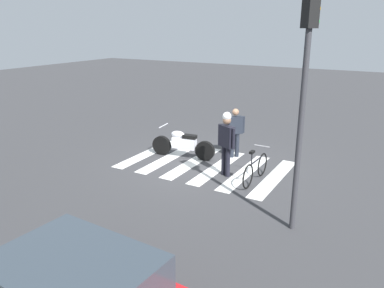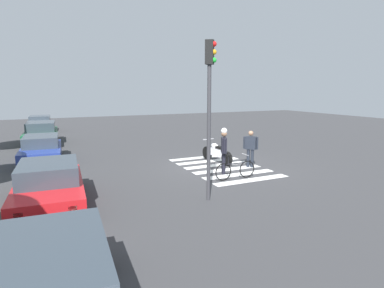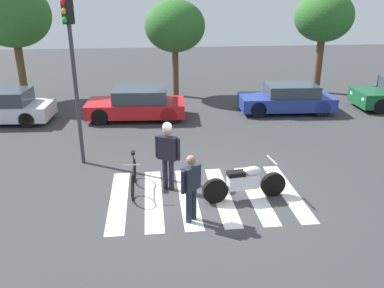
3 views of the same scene
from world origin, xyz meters
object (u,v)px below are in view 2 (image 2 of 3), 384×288
object	(u,v)px
officer_by_motorcycle	(251,147)
car_green_compact	(41,133)
police_motorcycle	(217,153)
officer_on_foot	(224,147)
car_blue_hatchback	(41,149)
car_silver_sedan	(40,124)
leaning_bicycle	(235,170)
car_red_convertible	(49,185)
traffic_light_pole	(210,97)

from	to	relation	value
officer_by_motorcycle	car_green_compact	distance (m)	13.76
police_motorcycle	officer_on_foot	size ratio (longest dim) A/B	1.17
police_motorcycle	car_blue_hatchback	xyz separation A→B (m)	(3.70, 7.60, 0.15)
car_blue_hatchback	car_green_compact	size ratio (longest dim) A/B	0.89
officer_by_motorcycle	car_silver_sedan	distance (m)	19.36
leaning_bicycle	car_green_compact	distance (m)	13.97
officer_by_motorcycle	car_blue_hatchback	bearing A→B (deg)	58.64
officer_on_foot	car_silver_sedan	distance (m)	19.10
police_motorcycle	car_silver_sedan	bearing A→B (deg)	25.86
leaning_bicycle	car_red_convertible	bearing A→B (deg)	90.23
car_silver_sedan	traffic_light_pole	size ratio (longest dim) A/B	0.82
car_red_convertible	car_silver_sedan	bearing A→B (deg)	0.93
car_blue_hatchback	car_silver_sedan	bearing A→B (deg)	0.44
leaning_bicycle	traffic_light_pole	bearing A→B (deg)	128.85
leaning_bicycle	car_red_convertible	size ratio (longest dim) A/B	0.42
officer_by_motorcycle	car_silver_sedan	world-z (taller)	officer_by_motorcycle
officer_by_motorcycle	car_silver_sedan	bearing A→B (deg)	26.33
traffic_light_pole	leaning_bicycle	bearing A→B (deg)	-51.15
car_blue_hatchback	police_motorcycle	bearing A→B (deg)	-115.97
officer_by_motorcycle	car_red_convertible	bearing A→B (deg)	99.58
car_green_compact	car_silver_sedan	world-z (taller)	car_green_compact
leaning_bicycle	car_green_compact	size ratio (longest dim) A/B	0.38
car_green_compact	traffic_light_pole	bearing A→B (deg)	-160.91
leaning_bicycle	officer_by_motorcycle	distance (m)	2.23
leaning_bicycle	car_silver_sedan	size ratio (longest dim) A/B	0.44
car_blue_hatchback	car_silver_sedan	distance (m)	12.17
car_silver_sedan	officer_by_motorcycle	bearing A→B (deg)	-153.67
officer_on_foot	car_red_convertible	distance (m)	6.71
leaning_bicycle	car_blue_hatchback	xyz separation A→B (m)	(6.54, 6.82, 0.23)
traffic_light_pole	car_blue_hatchback	bearing A→B (deg)	30.24
officer_on_foot	car_blue_hatchback	size ratio (longest dim) A/B	0.46
car_blue_hatchback	officer_on_foot	bearing A→B (deg)	-129.39
leaning_bicycle	car_green_compact	xyz separation A→B (m)	(12.18, 6.83, 0.30)
officer_on_foot	officer_by_motorcycle	xyz separation A→B (m)	(0.44, -1.65, -0.19)
car_green_compact	officer_by_motorcycle	bearing A→B (deg)	-141.82
police_motorcycle	car_blue_hatchback	world-z (taller)	car_blue_hatchback
car_red_convertible	car_blue_hatchback	xyz separation A→B (m)	(6.57, 0.21, -0.01)
officer_on_foot	car_red_convertible	size ratio (longest dim) A/B	0.46
leaning_bicycle	car_silver_sedan	world-z (taller)	car_silver_sedan
car_blue_hatchback	traffic_light_pole	xyz separation A→B (m)	(-8.19, -4.77, 2.62)
traffic_light_pole	car_green_compact	bearing A→B (deg)	19.09
car_green_compact	traffic_light_pole	world-z (taller)	traffic_light_pole
police_motorcycle	car_blue_hatchback	distance (m)	8.46
officer_on_foot	car_blue_hatchback	xyz separation A→B (m)	(5.62, 6.84, -0.52)
officer_by_motorcycle	car_blue_hatchback	distance (m)	9.95
police_motorcycle	leaning_bicycle	distance (m)	2.95
car_green_compact	car_blue_hatchback	bearing A→B (deg)	-179.89
officer_on_foot	officer_by_motorcycle	bearing A→B (deg)	-74.94
officer_on_foot	car_silver_sedan	bearing A→B (deg)	21.29
police_motorcycle	car_silver_sedan	size ratio (longest dim) A/B	0.55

